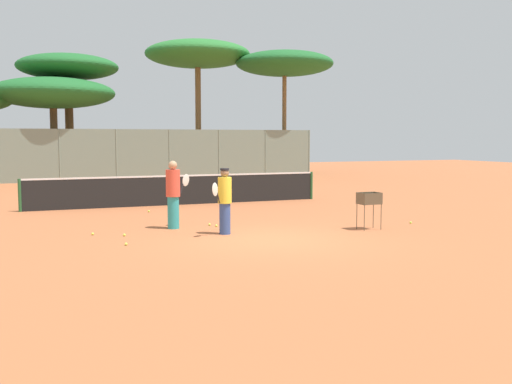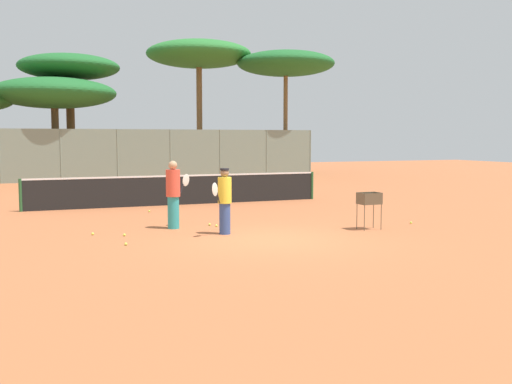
% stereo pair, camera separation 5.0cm
% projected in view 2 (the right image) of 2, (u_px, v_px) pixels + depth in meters
% --- Properties ---
extents(ground_plane, '(80.00, 80.00, 0.00)m').
position_uv_depth(ground_plane, '(270.00, 240.00, 14.01)').
color(ground_plane, '#B26038').
extents(tennis_net, '(10.72, 0.10, 1.07)m').
position_uv_depth(tennis_net, '(180.00, 189.00, 21.35)').
color(tennis_net, '#26592D').
rests_on(tennis_net, ground_plane).
extents(back_fence, '(24.37, 0.08, 2.88)m').
position_uv_depth(back_fence, '(118.00, 155.00, 33.52)').
color(back_fence, gray).
rests_on(back_fence, ground_plane).
extents(tree_1, '(6.03, 6.03, 7.43)m').
position_uv_depth(tree_1, '(69.00, 69.00, 36.30)').
color(tree_1, brown).
rests_on(tree_1, ground_plane).
extents(tree_3, '(7.03, 7.03, 5.84)m').
position_uv_depth(tree_3, '(54.00, 94.00, 34.50)').
color(tree_3, brown).
rests_on(tree_3, ground_plane).
extents(tree_4, '(6.36, 6.36, 8.00)m').
position_uv_depth(tree_4, '(286.00, 64.00, 38.92)').
color(tree_4, brown).
rests_on(tree_4, ground_plane).
extents(tree_5, '(6.87, 6.87, 8.71)m').
position_uv_depth(tree_5, '(199.00, 55.00, 39.13)').
color(tree_5, brown).
rests_on(tree_5, ground_plane).
extents(player_white_outfit, '(0.70, 0.69, 1.64)m').
position_uv_depth(player_white_outfit, '(225.00, 200.00, 14.78)').
color(player_white_outfit, '#334C8C').
rests_on(player_white_outfit, ground_plane).
extents(player_red_cap, '(0.80, 0.64, 1.79)m').
position_uv_depth(player_red_cap, '(173.00, 194.00, 15.71)').
color(player_red_cap, teal).
rests_on(player_red_cap, ground_plane).
extents(ball_cart, '(0.56, 0.41, 0.97)m').
position_uv_depth(ball_cart, '(369.00, 202.00, 15.56)').
color(ball_cart, brown).
rests_on(ball_cart, ground_plane).
extents(tennis_ball_0, '(0.07, 0.07, 0.07)m').
position_uv_depth(tennis_ball_0, '(411.00, 223.00, 16.64)').
color(tennis_ball_0, '#D1E54C').
rests_on(tennis_ball_0, ground_plane).
extents(tennis_ball_1, '(0.07, 0.07, 0.07)m').
position_uv_depth(tennis_ball_1, '(93.00, 234.00, 14.70)').
color(tennis_ball_1, '#D1E54C').
rests_on(tennis_ball_1, ground_plane).
extents(tennis_ball_2, '(0.07, 0.07, 0.07)m').
position_uv_depth(tennis_ball_2, '(210.00, 224.00, 16.30)').
color(tennis_ball_2, '#D1E54C').
rests_on(tennis_ball_2, ground_plane).
extents(tennis_ball_3, '(0.07, 0.07, 0.07)m').
position_uv_depth(tennis_ball_3, '(124.00, 235.00, 14.54)').
color(tennis_ball_3, '#D1E54C').
rests_on(tennis_ball_3, ground_plane).
extents(tennis_ball_4, '(0.07, 0.07, 0.07)m').
position_uv_depth(tennis_ball_4, '(126.00, 244.00, 13.28)').
color(tennis_ball_4, '#D1E54C').
rests_on(tennis_ball_4, ground_plane).
extents(tennis_ball_5, '(0.07, 0.07, 0.07)m').
position_uv_depth(tennis_ball_5, '(216.00, 226.00, 16.07)').
color(tennis_ball_5, '#D1E54C').
rests_on(tennis_ball_5, ground_plane).
extents(tennis_ball_6, '(0.07, 0.07, 0.07)m').
position_uv_depth(tennis_ball_6, '(149.00, 211.00, 19.26)').
color(tennis_ball_6, '#D1E54C').
rests_on(tennis_ball_6, ground_plane).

